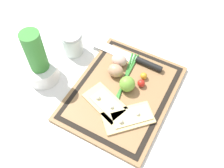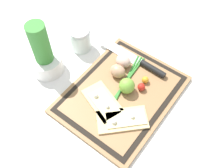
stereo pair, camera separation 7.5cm
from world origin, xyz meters
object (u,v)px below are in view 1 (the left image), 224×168
(knife, at_px, (137,60))
(lime, at_px, (127,84))
(pizza_slice_near, at_px, (129,118))
(cherry_tomato_red, at_px, (141,83))
(egg_pink, at_px, (119,60))
(sauce_jar, at_px, (72,44))
(cherry_tomato_yellow, at_px, (144,76))
(herb_pot, at_px, (39,64))
(pizza_slice_far, at_px, (106,103))
(egg_brown, at_px, (116,71))

(knife, height_order, lime, lime)
(pizza_slice_near, xyz_separation_m, cherry_tomato_red, (0.13, 0.02, 0.01))
(egg_pink, bearing_deg, knife, -49.51)
(cherry_tomato_red, xyz_separation_m, sauce_jar, (0.03, 0.30, 0.01))
(knife, relative_size, cherry_tomato_red, 11.03)
(pizza_slice_near, height_order, cherry_tomato_red, cherry_tomato_red)
(knife, bearing_deg, cherry_tomato_red, -147.97)
(cherry_tomato_yellow, bearing_deg, herb_pot, 115.99)
(knife, bearing_deg, lime, -170.58)
(pizza_slice_far, bearing_deg, pizza_slice_near, -97.72)
(pizza_slice_far, height_order, cherry_tomato_red, cherry_tomato_red)
(pizza_slice_near, bearing_deg, cherry_tomato_red, 8.27)
(pizza_slice_far, relative_size, herb_pot, 0.78)
(lime, xyz_separation_m, cherry_tomato_red, (0.03, -0.04, -0.01))
(pizza_slice_far, xyz_separation_m, herb_pot, (-0.00, 0.26, 0.05))
(cherry_tomato_red, bearing_deg, egg_brown, 90.03)
(pizza_slice_far, distance_m, lime, 0.10)
(pizza_slice_near, bearing_deg, sauce_jar, 62.36)
(lime, bearing_deg, pizza_slice_far, 158.81)
(lime, bearing_deg, egg_pink, 41.56)
(sauce_jar, bearing_deg, egg_pink, -86.01)
(knife, height_order, cherry_tomato_yellow, cherry_tomato_yellow)
(pizza_slice_far, distance_m, herb_pot, 0.26)
(lime, bearing_deg, herb_pot, 106.99)
(egg_brown, xyz_separation_m, sauce_jar, (0.03, 0.20, 0.00))
(cherry_tomato_yellow, relative_size, herb_pot, 0.11)
(lime, bearing_deg, cherry_tomato_yellow, -24.74)
(pizza_slice_far, height_order, sauce_jar, sauce_jar)
(cherry_tomato_yellow, bearing_deg, egg_brown, 109.94)
(pizza_slice_near, distance_m, cherry_tomato_yellow, 0.17)
(pizza_slice_near, height_order, sauce_jar, sauce_jar)
(cherry_tomato_yellow, bearing_deg, egg_pink, 82.09)
(cherry_tomato_yellow, bearing_deg, lime, 155.26)
(herb_pot, bearing_deg, egg_brown, -61.69)
(knife, relative_size, cherry_tomato_yellow, 12.26)
(egg_pink, height_order, lime, lime)
(knife, bearing_deg, pizza_slice_far, 176.56)
(lime, distance_m, cherry_tomato_yellow, 0.08)
(knife, relative_size, sauce_jar, 3.24)
(herb_pot, relative_size, sauce_jar, 2.37)
(knife, bearing_deg, pizza_slice_near, -161.12)
(pizza_slice_near, xyz_separation_m, egg_pink, (0.18, 0.13, 0.02))
(cherry_tomato_yellow, bearing_deg, sauce_jar, 89.80)
(knife, xyz_separation_m, egg_brown, (-0.09, 0.04, 0.02))
(egg_pink, relative_size, lime, 1.05)
(lime, relative_size, cherry_tomato_yellow, 2.25)
(cherry_tomato_yellow, xyz_separation_m, herb_pot, (-0.16, 0.32, 0.05))
(pizza_slice_near, xyz_separation_m, lime, (0.10, 0.06, 0.02))
(pizza_slice_far, height_order, herb_pot, herb_pot)
(lime, xyz_separation_m, sauce_jar, (0.07, 0.27, -0.00))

